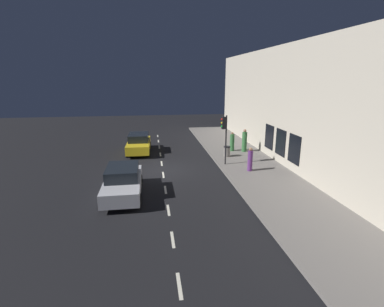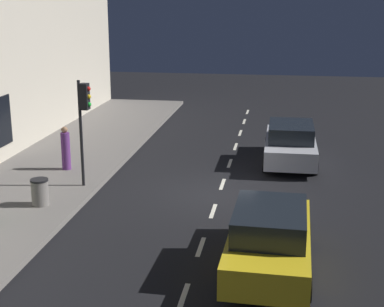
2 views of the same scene
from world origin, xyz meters
The scene contains 8 objects.
ground_plane centered at (0.00, 0.00, 0.00)m, with size 60.00×60.00×0.00m, color black.
sidewalk centered at (6.25, 0.00, 0.07)m, with size 4.50×32.00×0.15m.
lane_centre_line centered at (0.00, -1.00, 0.00)m, with size 0.12×27.20×0.01m.
traffic_light centered at (4.38, 0.29, 2.77)m, with size 0.45×0.32×3.51m.
parked_car_0 centered at (-2.28, -4.03, 0.79)m, with size 2.00×4.61×1.58m.
parked_car_1 centered at (-1.76, 5.18, 0.79)m, with size 2.03×4.54×1.58m.
pedestrian_0 centered at (5.75, -1.40, 0.89)m, with size 0.33×0.33×1.59m.
trash_bin centered at (5.16, 2.29, 0.56)m, with size 0.54×0.54×0.81m.
Camera 2 is at (-1.95, 17.77, 6.24)m, focal length 54.02 mm.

